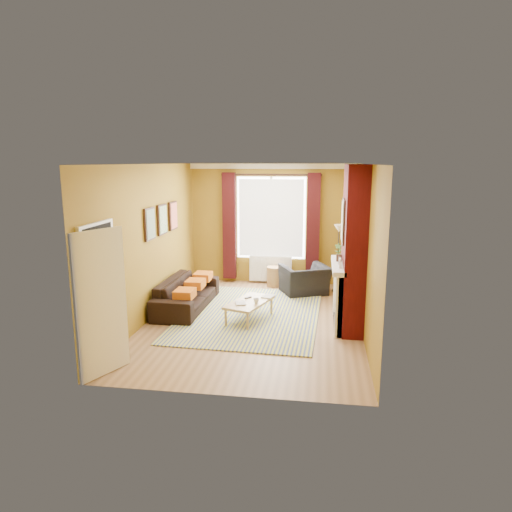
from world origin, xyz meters
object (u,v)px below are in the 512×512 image
(armchair, at_px, (305,280))
(floor_lamp, at_px, (339,239))
(wicker_stool, at_px, (275,276))
(sofa, at_px, (187,293))
(coffee_table, at_px, (249,303))

(armchair, relative_size, floor_lamp, 0.64)
(wicker_stool, distance_m, floor_lamp, 1.73)
(sofa, relative_size, floor_lamp, 1.37)
(coffee_table, height_order, floor_lamp, floor_lamp)
(armchair, distance_m, floor_lamp, 1.16)
(coffee_table, relative_size, floor_lamp, 0.80)
(floor_lamp, bearing_deg, sofa, -151.12)
(floor_lamp, bearing_deg, armchair, -156.86)
(sofa, xyz_separation_m, wicker_stool, (1.55, 1.88, -0.07))
(wicker_stool, bearing_deg, armchair, -37.11)
(sofa, height_order, coffee_table, sofa)
(sofa, xyz_separation_m, floor_lamp, (2.97, 1.64, 0.88))
(sofa, relative_size, armchair, 2.12)
(armchair, xyz_separation_m, floor_lamp, (0.71, 0.30, 0.87))
(wicker_stool, bearing_deg, coffee_table, -95.01)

